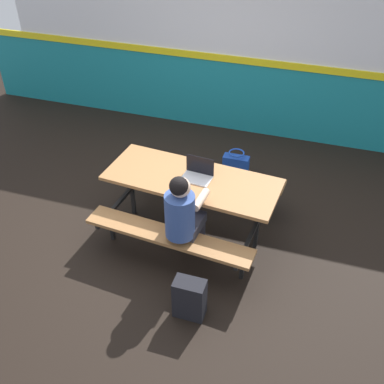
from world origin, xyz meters
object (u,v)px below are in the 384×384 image
student_nearer (183,214)px  laptop_silver (198,174)px  backpack_dark (190,298)px  picnic_table_main (192,190)px  tote_bag_bright (236,167)px

student_nearer → laptop_silver: 0.61m
laptop_silver → backpack_dark: laptop_silver is taller
picnic_table_main → student_nearer: bearing=-81.2°
student_nearer → laptop_silver: (-0.03, 0.60, 0.08)m
student_nearer → backpack_dark: student_nearer is taller
picnic_table_main → tote_bag_bright: picnic_table_main is taller
laptop_silver → tote_bag_bright: (0.19, 1.11, -0.59)m
picnic_table_main → student_nearer: (0.09, -0.57, 0.13)m
laptop_silver → backpack_dark: size_ratio=0.77×
laptop_silver → picnic_table_main: bearing=-148.7°
picnic_table_main → laptop_silver: (0.05, 0.03, 0.21)m
student_nearer → tote_bag_bright: student_nearer is taller
backpack_dark → tote_bag_bright: size_ratio=1.02×
backpack_dark → tote_bag_bright: bearing=92.5°
picnic_table_main → laptop_silver: 0.22m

